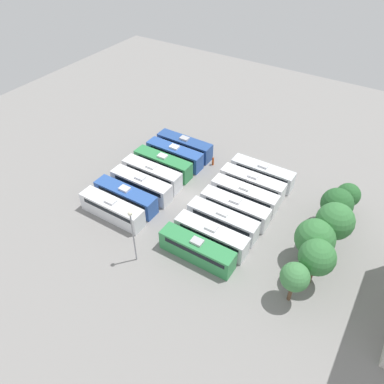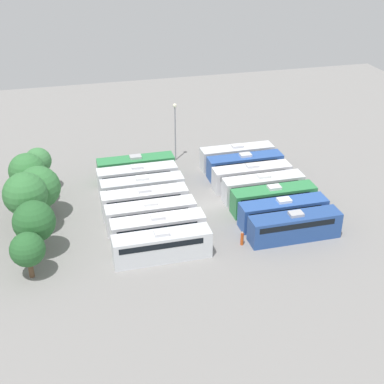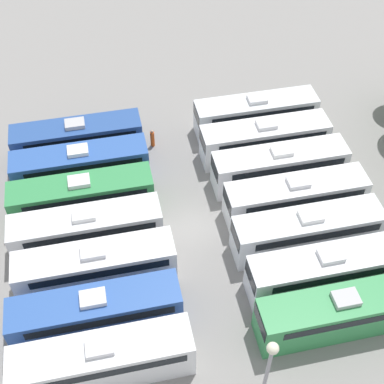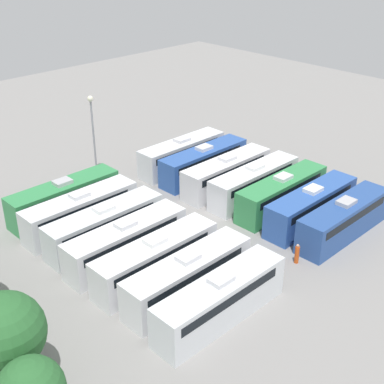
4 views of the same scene
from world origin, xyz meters
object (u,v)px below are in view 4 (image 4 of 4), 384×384
bus_9 (156,258)px  bus_1 (311,205)px  bus_5 (204,162)px  tree_1 (5,332)px  bus_0 (344,218)px  bus_7 (220,299)px  bus_2 (282,193)px  bus_3 (254,182)px  light_pole (93,124)px  bus_4 (226,173)px  bus_11 (105,225)px  bus_10 (126,241)px  bus_12 (81,211)px  bus_8 (188,276)px  bus_6 (182,153)px  bus_13 (64,198)px  worker_person (297,254)px

bus_9 → bus_1: bearing=-102.2°
bus_5 → tree_1: tree_1 is taller
bus_0 → bus_7: 15.61m
bus_2 → bus_3: bearing=1.6°
bus_9 → light_pole: size_ratio=1.20×
bus_2 → bus_1: bearing=177.7°
bus_4 → bus_11: size_ratio=1.00×
bus_5 → bus_11: same height
bus_10 → light_pole: (14.61, -7.36, 4.25)m
bus_1 → bus_12: size_ratio=1.00×
bus_8 → tree_1: 13.57m
tree_1 → bus_6: bearing=-60.6°
bus_2 → bus_7: bearing=113.3°
bus_13 → tree_1: (-16.03, 13.54, 2.56)m
bus_3 → light_pole: light_pole is taller
bus_1 → bus_11: bearing=56.6°
bus_2 → bus_6: same height
bus_8 → bus_9: 3.33m
bus_5 → bus_6: size_ratio=1.00×
bus_11 → bus_2: bearing=-113.5°
bus_13 → tree_1: bearing=139.8°
bus_6 → bus_12: bearing=102.0°
bus_5 → light_pole: size_ratio=1.20×
bus_4 → bus_10: 15.67m
bus_6 → bus_13: 15.00m
bus_1 → bus_5: size_ratio=1.00×
bus_3 → worker_person: 11.60m
bus_2 → bus_5: (10.18, 0.16, 0.00)m
bus_3 → light_pole: (14.75, 8.33, 4.25)m
tree_1 → bus_1: bearing=-91.6°
bus_12 → worker_person: bearing=-150.9°
bus_6 → bus_10: (-10.02, 15.54, 0.00)m
bus_4 → bus_6: same height
bus_3 → bus_8: size_ratio=1.00×
bus_5 → tree_1: bearing=114.1°
bus_12 → bus_13: size_ratio=1.00×
bus_3 → bus_13: 18.22m
bus_9 → tree_1: (-2.58, 13.10, 2.56)m
bus_9 → bus_2: bearing=-89.9°
worker_person → bus_13: bearing=24.2°
bus_6 → bus_7: (-20.22, 15.47, 0.00)m
bus_8 → bus_2: bearing=-77.8°
bus_0 → bus_12: size_ratio=1.00×
bus_10 → bus_7: bearing=-179.6°
bus_1 → bus_10: size_ratio=1.00×
bus_2 → bus_4: 6.66m
bus_2 → bus_8: (-3.35, 15.47, 0.00)m
bus_6 → bus_9: 20.50m
bus_10 → tree_1: 14.56m
bus_8 → bus_11: size_ratio=1.00×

